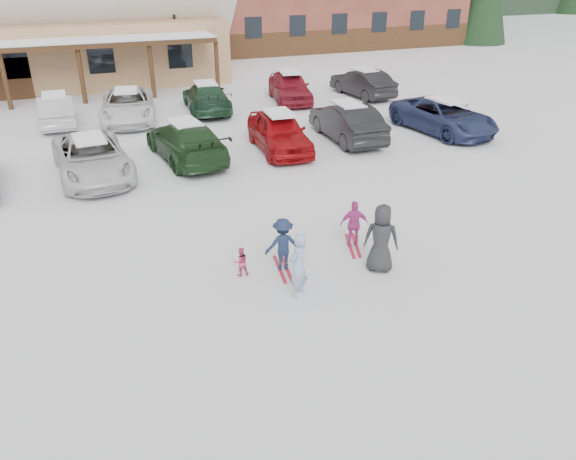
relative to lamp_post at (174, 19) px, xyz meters
name	(u,v)px	position (x,y,z in m)	size (l,w,h in m)	color
ground	(291,287)	(-2.17, -24.89, -3.63)	(160.00, 160.00, 0.00)	white
lamp_post	(174,19)	(0.00, 0.00, 0.00)	(0.50, 0.25, 6.45)	black
adult_skier	(298,266)	(-2.15, -25.28, -2.84)	(0.58, 0.38, 1.59)	#8EAACC
toddler_red	(241,262)	(-3.12, -23.93, -3.25)	(0.37, 0.29, 0.75)	#C63D63
child_navy	(283,245)	(-2.06, -24.02, -2.94)	(0.89, 0.51, 1.38)	#16223D
skis_child_navy	(283,268)	(-2.06, -24.02, -3.62)	(0.20, 1.40, 0.03)	#B91A33
child_magenta	(354,224)	(0.15, -23.53, -2.97)	(0.77, 0.32, 1.31)	#C3398D
skis_child_magenta	(353,245)	(0.15, -23.53, -3.62)	(0.20, 1.40, 0.03)	#B91A33
bystander_dark	(381,239)	(0.17, -24.91, -2.75)	(0.86, 0.56, 1.76)	#262729
parked_car_2	(92,158)	(-6.05, -15.56, -2.92)	(2.35, 5.10, 1.42)	silver
parked_car_3	(186,141)	(-2.59, -14.90, -2.90)	(2.06, 5.07, 1.47)	#1D3B1C
parked_car_4	(279,132)	(1.09, -15.11, -2.86)	(1.82, 4.52, 1.54)	#A20C11
parked_car_5	(347,122)	(4.25, -14.78, -2.86)	(1.63, 4.68, 1.54)	black
parked_car_6	(443,116)	(8.71, -15.25, -2.91)	(2.39, 5.17, 1.44)	navy
parked_car_9	(56,110)	(-7.15, -8.03, -2.93)	(1.49, 4.28, 1.41)	silver
parked_car_10	(128,106)	(-4.01, -8.40, -2.91)	(2.40, 5.20, 1.45)	white
parked_car_11	(207,97)	(-0.15, -8.01, -2.93)	(1.97, 4.84, 1.40)	#1C3E26
parked_car_12	(290,87)	(4.47, -7.51, -2.85)	(1.84, 4.56, 1.55)	maroon
parked_car_13	(363,83)	(8.64, -7.80, -2.90)	(1.54, 4.41, 1.45)	black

